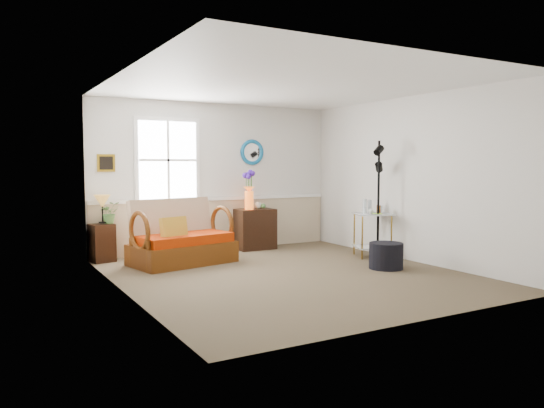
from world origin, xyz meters
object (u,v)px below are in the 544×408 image
cabinet (255,229)px  side_table (372,235)px  lamp_stand (102,243)px  loveseat (182,232)px  floor_lamp (378,200)px  ottoman (386,256)px

cabinet → side_table: bearing=-49.8°
lamp_stand → cabinet: bearing=-1.7°
lamp_stand → side_table: side_table is taller
loveseat → lamp_stand: loveseat is taller
floor_lamp → ottoman: 1.16m
lamp_stand → cabinet: 2.68m
cabinet → floor_lamp: 2.31m
ottoman → floor_lamp: bearing=57.1°
floor_lamp → lamp_stand: bearing=138.7°
side_table → floor_lamp: size_ratio=0.38×
loveseat → ottoman: 3.09m
loveseat → side_table: (2.95, -0.96, -0.13)m
lamp_stand → floor_lamp: bearing=-25.4°
loveseat → lamp_stand: size_ratio=2.55×
loveseat → side_table: bearing=-29.3°
lamp_stand → ottoman: lamp_stand is taller
side_table → ottoman: 1.03m
loveseat → cabinet: (1.63, 0.71, -0.13)m
cabinet → ottoman: 2.69m
lamp_stand → ottoman: size_ratio=1.20×
side_table → ottoman: bearing=-118.9°
side_table → floor_lamp: 0.61m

